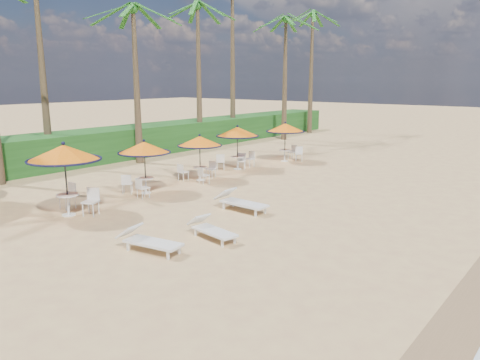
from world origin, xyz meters
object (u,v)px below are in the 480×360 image
(lounger_mid, at_px, (211,228))
(station_1, at_px, (143,152))
(station_3, at_px, (237,137))
(lounger_far, at_px, (239,201))
(station_2, at_px, (200,147))
(lounger_near, at_px, (147,240))
(station_0, at_px, (66,159))
(station_4, at_px, (286,131))

(lounger_mid, bearing_deg, station_1, 167.59)
(station_3, height_order, lounger_mid, station_3)
(station_3, bearing_deg, lounger_far, -50.83)
(station_2, bearing_deg, lounger_far, -31.93)
(station_1, relative_size, lounger_near, 1.12)
(lounger_near, xyz_separation_m, lounger_far, (-0.56, 4.84, 0.03))
(station_2, distance_m, lounger_far, 5.68)
(station_0, distance_m, lounger_near, 5.22)
(station_0, distance_m, station_1, 3.78)
(lounger_far, bearing_deg, lounger_mid, -65.72)
(station_0, xyz_separation_m, lounger_near, (4.90, -0.66, -1.67))
(station_0, xyz_separation_m, station_3, (-0.74, 10.41, -0.28))
(lounger_mid, bearing_deg, lounger_near, -98.80)
(station_2, relative_size, station_3, 0.93)
(station_2, relative_size, lounger_near, 1.08)
(station_4, distance_m, lounger_mid, 14.13)
(station_3, height_order, lounger_near, station_3)
(lounger_mid, bearing_deg, station_2, 145.68)
(station_4, distance_m, lounger_near, 15.66)
(station_4, xyz_separation_m, lounger_near, (4.97, -14.79, -1.44))
(station_3, bearing_deg, station_0, -85.95)
(station_2, height_order, lounger_near, station_2)
(station_3, relative_size, lounger_near, 1.15)
(station_2, height_order, station_3, station_3)
(station_1, distance_m, station_2, 3.36)
(station_4, bearing_deg, station_3, -100.26)
(station_2, height_order, station_4, station_4)
(station_1, xyz_separation_m, station_3, (-0.34, 6.66, -0.02))
(station_3, xyz_separation_m, lounger_mid, (6.30, -9.17, -1.42))
(lounger_near, xyz_separation_m, lounger_mid, (0.66, 1.91, -0.02))
(station_0, height_order, lounger_mid, station_0)
(station_0, bearing_deg, lounger_near, -7.65)
(lounger_near, bearing_deg, station_0, 162.64)
(station_3, height_order, lounger_far, station_3)
(station_3, distance_m, lounger_far, 8.16)
(station_1, xyz_separation_m, station_2, (0.04, 3.36, -0.13))
(station_0, distance_m, station_4, 14.13)
(station_2, bearing_deg, station_3, 96.55)
(station_2, xyz_separation_m, station_4, (0.29, 7.02, 0.16))
(station_1, height_order, station_2, station_1)
(station_4, height_order, lounger_mid, station_4)
(station_4, bearing_deg, lounger_mid, -66.39)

